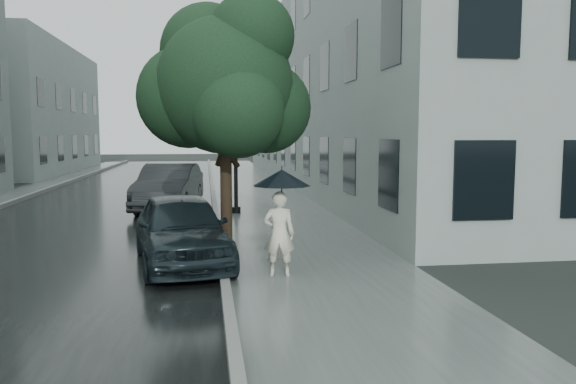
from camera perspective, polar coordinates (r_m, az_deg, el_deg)
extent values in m
plane|color=black|center=(8.89, 4.07, -10.20)|extent=(120.00, 120.00, 0.00)
cube|color=slate|center=(20.59, -2.45, -0.91)|extent=(3.50, 60.00, 0.01)
cube|color=slate|center=(20.47, -7.54, -0.79)|extent=(0.15, 60.00, 0.15)
cube|color=black|center=(20.73, -17.26, -1.13)|extent=(6.85, 60.00, 0.00)
cube|color=slate|center=(21.55, -26.50, -1.04)|extent=(0.15, 60.00, 0.15)
cube|color=#8F9C97|center=(28.86, 6.51, 9.98)|extent=(7.00, 36.00, 9.00)
cube|color=black|center=(28.17, -0.46, 10.12)|extent=(0.08, 32.40, 7.20)
cube|color=#8F9C97|center=(40.18, -25.91, 7.57)|extent=(7.00, 18.00, 8.00)
cube|color=black|center=(39.28, -21.02, 7.83)|extent=(0.08, 16.20, 6.40)
imported|color=silver|center=(9.68, -0.91, -4.28)|extent=(0.60, 0.45, 1.48)
cylinder|color=black|center=(9.61, -0.63, -1.07)|extent=(0.02, 0.02, 0.57)
cone|color=black|center=(9.57, -0.64, 1.46)|extent=(1.00, 1.00, 0.28)
cylinder|color=black|center=(9.55, -0.64, 2.42)|extent=(0.02, 0.02, 0.08)
cylinder|color=black|center=(9.65, -0.63, -2.94)|extent=(0.03, 0.03, 0.06)
cylinder|color=#332619|center=(11.41, -6.29, -0.54)|extent=(0.24, 0.24, 2.37)
sphere|color=#1B3D24|center=(11.38, -6.42, 10.70)|extent=(2.72, 2.72, 2.72)
sphere|color=#1B3D24|center=(11.72, -2.29, 8.53)|extent=(1.88, 1.88, 1.88)
sphere|color=#1B3D24|center=(11.78, -10.10, 9.49)|extent=(2.09, 2.09, 2.09)
sphere|color=#1B3D24|center=(10.62, -5.14, 8.18)|extent=(1.77, 1.77, 1.77)
sphere|color=#1B3D24|center=(12.07, -8.10, 13.91)|extent=(1.99, 1.99, 1.99)
sphere|color=#1B3D24|center=(11.32, -3.73, 15.53)|extent=(1.69, 1.69, 1.69)
cylinder|color=black|center=(17.36, -5.36, 5.49)|extent=(0.12, 0.12, 4.66)
cylinder|color=black|center=(17.52, -5.29, -1.83)|extent=(0.28, 0.28, 0.20)
cylinder|color=black|center=(17.54, -6.26, 13.12)|extent=(0.51, 0.20, 0.08)
sphere|color=silver|center=(17.59, -7.24, 12.92)|extent=(0.32, 0.32, 0.32)
imported|color=black|center=(10.79, -10.80, -3.70)|extent=(2.20, 4.16, 1.35)
imported|color=#212426|center=(18.50, -11.98, 0.51)|extent=(2.17, 4.68, 1.49)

